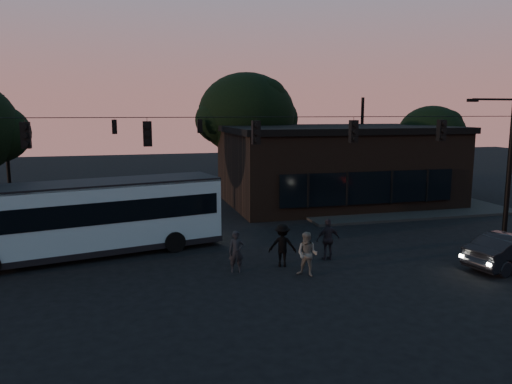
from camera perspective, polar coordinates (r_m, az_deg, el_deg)
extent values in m
plane|color=black|center=(18.54, 3.24, -11.15)|extent=(120.00, 120.00, 0.00)
cube|color=black|center=(35.71, 14.65, -1.33)|extent=(14.00, 10.00, 0.15)
cube|color=black|center=(35.78, 9.04, 2.80)|extent=(15.00, 10.00, 5.00)
cube|color=black|center=(35.59, 9.15, 7.13)|extent=(15.40, 10.40, 0.40)
cube|color=black|center=(31.30, 12.79, 0.48)|extent=(11.50, 0.18, 2.00)
cylinder|color=black|center=(39.89, -1.09, 2.85)|extent=(0.44, 0.44, 4.00)
ellipsoid|color=black|center=(39.64, -1.11, 8.89)|extent=(7.60, 7.60, 6.46)
cylinder|color=black|center=(42.01, 19.19, 1.97)|extent=(0.44, 0.44, 3.00)
ellipsoid|color=black|center=(41.75, 19.42, 6.26)|extent=(5.20, 5.20, 4.42)
cylinder|color=black|center=(27.71, 26.99, 2.65)|extent=(0.24, 0.24, 7.50)
cylinder|color=black|center=(21.21, 0.00, 8.56)|extent=(26.00, 0.03, 0.03)
cube|color=black|center=(20.82, -24.83, 5.91)|extent=(0.34, 0.30, 1.00)
cube|color=black|center=(20.54, -12.31, 6.51)|extent=(0.34, 0.30, 1.00)
cube|color=black|center=(21.23, 0.00, 6.81)|extent=(0.34, 0.30, 1.00)
cube|color=black|center=(22.80, 11.07, 6.81)|extent=(0.34, 0.30, 1.00)
cube|color=black|center=(25.09, 20.42, 6.61)|extent=(0.34, 0.30, 1.00)
cylinder|color=black|center=(37.37, -26.58, 4.14)|extent=(0.24, 0.24, 7.50)
cylinder|color=black|center=(40.98, 11.95, 5.28)|extent=(0.24, 0.24, 7.50)
cylinder|color=black|center=(36.90, -6.47, 8.50)|extent=(26.00, 0.03, 0.03)
cube|color=black|center=(36.52, -15.87, 7.18)|extent=(0.34, 0.30, 1.00)
cube|color=black|center=(36.92, -6.45, 7.49)|extent=(0.34, 0.30, 1.00)
cube|color=black|center=(38.27, 2.55, 7.60)|extent=(0.34, 0.30, 1.00)
cube|color=#8DACB4|center=(23.53, -18.54, -2.48)|extent=(12.04, 5.28, 2.77)
cube|color=black|center=(23.48, -18.58, -1.84)|extent=(11.59, 5.21, 0.96)
cube|color=black|center=(23.30, -18.72, 0.87)|extent=(12.04, 5.28, 0.16)
cube|color=black|center=(23.87, -18.36, -5.99)|extent=(12.15, 5.36, 0.27)
cylinder|color=black|center=(23.40, -9.24, -5.66)|extent=(1.00, 0.48, 0.96)
cylinder|color=black|center=(25.87, -11.17, -4.28)|extent=(1.00, 0.48, 0.96)
imported|color=black|center=(20.28, -2.26, -6.82)|extent=(0.67, 0.49, 1.69)
imported|color=#52514B|center=(19.87, 5.89, -7.08)|extent=(1.09, 1.06, 1.77)
imported|color=black|center=(22.06, 8.23, -5.38)|extent=(1.09, 0.49, 1.84)
imported|color=black|center=(21.00, 3.04, -6.09)|extent=(1.32, 1.00, 1.81)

